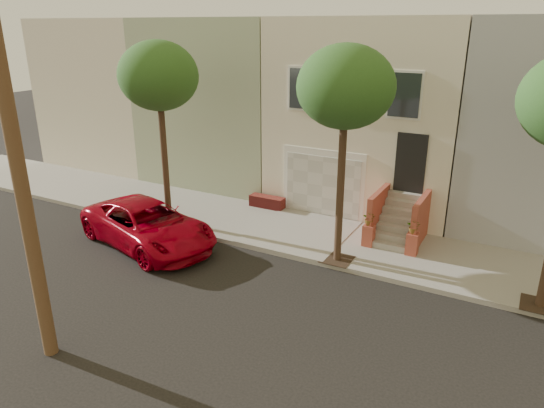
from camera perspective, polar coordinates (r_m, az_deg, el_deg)
The scene contains 6 objects.
ground at distance 12.66m, azimuth -3.54°, elevation -12.93°, with size 90.00×90.00×0.00m, color black.
sidewalk at distance 16.85m, azimuth 6.12°, elevation -3.95°, with size 40.00×3.70×0.15m, color gray.
house_row at distance 21.20m, azimuth 12.71°, elevation 10.73°, with size 33.10×11.70×7.00m.
tree_left at distance 17.15m, azimuth -12.96°, elevation 14.08°, with size 2.70×2.57×6.30m.
tree_mid at distance 13.80m, azimuth 8.47°, elevation 13.04°, with size 2.70×2.57×6.30m.
pickup_truck at distance 16.65m, azimuth -14.12°, elevation -2.35°, with size 2.40×5.19×1.44m, color #9D0012.
Camera 1 is at (5.74, -8.96, 6.87)m, focal length 32.65 mm.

